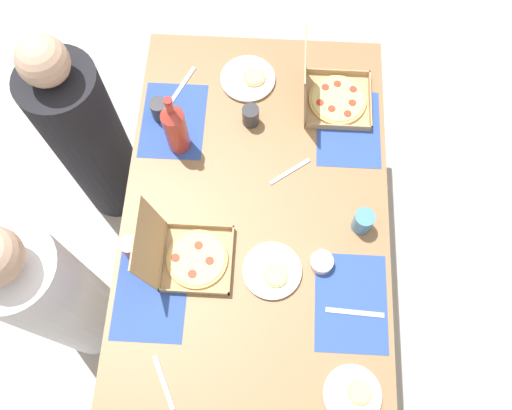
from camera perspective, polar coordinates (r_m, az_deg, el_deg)
The scene contains 23 objects.
ground_plane at distance 2.76m, azimuth 0.00°, elevation -5.99°, with size 6.00×6.00×0.00m, color beige.
dining_table at distance 2.13m, azimuth 0.00°, elevation -1.03°, with size 1.60×1.02×0.77m.
placemat_near_left at distance 1.95m, azimuth 10.27°, elevation -10.35°, with size 0.36×0.26×0.00m, color #2D4C9E.
placemat_near_right at distance 2.22m, azimuth 9.98°, elevation 8.20°, with size 0.36×0.26×0.00m, color #2D4C9E.
placemat_far_left at distance 1.97m, azimuth -11.29°, elevation -9.23°, with size 0.36×0.26×0.00m, color #2D4C9E.
placemat_far_right at distance 2.23m, azimuth -8.94°, elevation 9.07°, with size 0.36×0.26×0.00m, color #2D4C9E.
pizza_box_corner_left at distance 2.24m, azimuth 8.10°, elevation 11.76°, with size 0.28×0.30×0.31m.
pizza_box_edge_far at distance 1.94m, azimuth -7.50°, elevation -5.49°, with size 0.26×0.31×0.29m.
plate_near_left at distance 1.91m, azimuth 10.47°, elevation -19.55°, with size 0.20×0.20×0.03m.
plate_far_right at distance 1.94m, azimuth 1.79°, elevation -7.19°, with size 0.22×0.22×0.03m.
plate_middle at distance 2.31m, azimuth -0.82°, elevation 13.53°, with size 0.24×0.24×0.03m.
soda_bottle at distance 2.06m, azimuth -8.75°, elevation 8.26°, with size 0.09×0.09×0.32m.
cup_red at distance 2.21m, azimuth -10.41°, elevation 10.13°, with size 0.07×0.07×0.09m, color #333338.
cup_clear_right at distance 1.98m, azimuth -13.36°, elevation -4.52°, with size 0.07×0.07×0.10m, color #BF4742.
cup_clear_left at distance 2.00m, azimuth 11.52°, elevation -1.74°, with size 0.07×0.07×0.10m, color teal.
cup_dark at distance 2.17m, azimuth -0.58°, elevation 9.66°, with size 0.07×0.07×0.09m, color #333338.
condiment_bowl at distance 1.95m, azimuth 7.12°, elevation -6.19°, with size 0.09×0.09×0.04m, color white.
fork_by_near_right at distance 2.10m, azimuth 3.68°, elevation 3.65°, with size 0.19×0.02×0.01m, color #B7B7BC.
knife_by_far_right at distance 1.95m, azimuth 10.67°, elevation -11.39°, with size 0.21×0.02×0.01m, color #B7B7BC.
knife_by_far_left at distance 2.32m, azimuth -8.01°, elevation 12.73°, with size 0.21×0.02×0.01m, color #B7B7BC.
fork_by_near_left at distance 1.91m, azimuth -9.98°, elevation -18.43°, with size 0.19×0.02×0.01m, color #B7B7BC.
diner_left_seat at distance 2.28m, azimuth -20.56°, elevation -9.43°, with size 0.32×0.32×1.24m.
diner_right_seat at distance 2.52m, azimuth -17.50°, elevation 6.64°, with size 0.32×0.32×1.22m.
Camera 1 is at (-0.76, -0.04, 2.65)m, focal length 36.88 mm.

